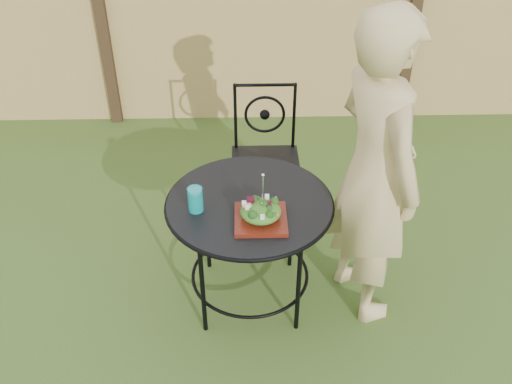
# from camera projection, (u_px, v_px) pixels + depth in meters

# --- Properties ---
(ground) EXTENTS (60.00, 60.00, 0.00)m
(ground) POSITION_uv_depth(u_px,v_px,m) (268.00, 286.00, 3.57)
(ground) COLOR #244115
(ground) RESTS_ON ground
(fence) EXTENTS (8.00, 0.12, 1.90)m
(fence) POSITION_uv_depth(u_px,v_px,m) (259.00, 16.00, 4.77)
(fence) COLOR #DDBE6D
(fence) RESTS_ON ground
(patio_table) EXTENTS (0.92, 0.92, 0.72)m
(patio_table) POSITION_uv_depth(u_px,v_px,m) (250.00, 221.00, 3.17)
(patio_table) COLOR black
(patio_table) RESTS_ON ground
(patio_chair) EXTENTS (0.46, 0.46, 0.95)m
(patio_chair) POSITION_uv_depth(u_px,v_px,m) (265.00, 154.00, 3.88)
(patio_chair) COLOR black
(patio_chair) RESTS_ON ground
(diner) EXTENTS (0.64, 0.77, 1.81)m
(diner) POSITION_uv_depth(u_px,v_px,m) (375.00, 173.00, 2.98)
(diner) COLOR tan
(diner) RESTS_ON ground
(salad_plate) EXTENTS (0.27, 0.27, 0.02)m
(salad_plate) POSITION_uv_depth(u_px,v_px,m) (261.00, 219.00, 2.94)
(salad_plate) COLOR #4C0C0A
(salad_plate) RESTS_ON patio_table
(salad) EXTENTS (0.21, 0.21, 0.08)m
(salad) POSITION_uv_depth(u_px,v_px,m) (261.00, 211.00, 2.91)
(salad) COLOR #235614
(salad) RESTS_ON salad_plate
(fork) EXTENTS (0.01, 0.01, 0.18)m
(fork) POSITION_uv_depth(u_px,v_px,m) (263.00, 191.00, 2.83)
(fork) COLOR silver
(fork) RESTS_ON salad
(drinking_glass) EXTENTS (0.08, 0.08, 0.14)m
(drinking_glass) POSITION_uv_depth(u_px,v_px,m) (195.00, 199.00, 2.98)
(drinking_glass) COLOR #0D9D9C
(drinking_glass) RESTS_ON patio_table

